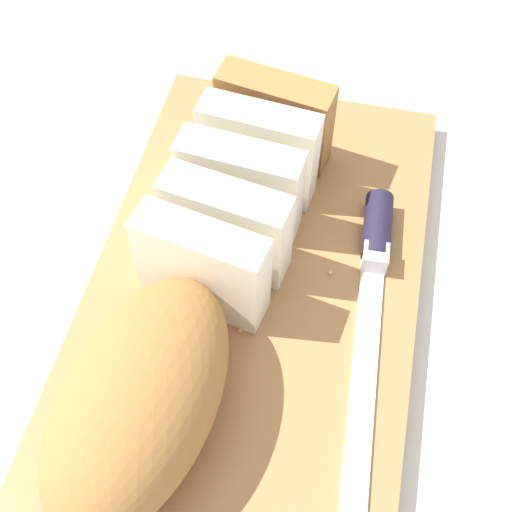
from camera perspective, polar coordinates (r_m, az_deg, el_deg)
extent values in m
plane|color=beige|center=(0.55, 0.00, -2.91)|extent=(3.00, 3.00, 0.00)
cube|color=#9E6B3D|center=(0.54, 0.00, -2.34)|extent=(0.45, 0.28, 0.02)
ellipsoid|color=#996633|center=(0.45, -10.30, -12.43)|extent=(0.20, 0.13, 0.09)
cube|color=#F2E8CC|center=(0.49, -4.82, -0.97)|extent=(0.05, 0.11, 0.09)
cube|color=#F2E8CC|center=(0.51, -2.65, 2.65)|extent=(0.05, 0.11, 0.09)
cube|color=#F2E8CC|center=(0.53, -1.42, 6.19)|extent=(0.04, 0.10, 0.09)
cube|color=#F2E8CC|center=(0.56, 0.20, 9.29)|extent=(0.04, 0.10, 0.09)
cube|color=#996633|center=(0.58, 1.69, 12.10)|extent=(0.05, 0.11, 0.09)
cube|color=silver|center=(0.50, 9.52, -11.17)|extent=(0.22, 0.03, 0.00)
cylinder|color=black|center=(0.56, 10.76, 2.59)|extent=(0.07, 0.03, 0.02)
cube|color=silver|center=(0.54, 10.53, -0.21)|extent=(0.02, 0.02, 0.02)
sphere|color=tan|center=(0.52, -5.42, -4.96)|extent=(0.00, 0.00, 0.00)
sphere|color=tan|center=(0.54, 6.62, -1.50)|extent=(0.00, 0.00, 0.00)
sphere|color=tan|center=(0.55, -3.18, 0.98)|extent=(0.01, 0.01, 0.01)
sphere|color=tan|center=(0.51, -1.30, -6.67)|extent=(0.00, 0.00, 0.00)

